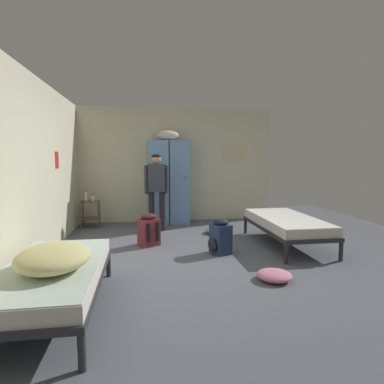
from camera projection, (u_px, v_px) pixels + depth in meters
name	position (u px, v px, depth m)	size (l,w,h in m)	color
ground_plane	(195.00, 256.00, 4.97)	(8.82, 8.82, 0.00)	#565B66
room_backdrop	(117.00, 168.00, 5.87)	(4.49, 5.57, 2.61)	beige
locker_bank	(168.00, 180.00, 7.26)	(0.90, 0.55, 2.07)	#6B93C6
shelf_unit	(90.00, 211.00, 6.91)	(0.38, 0.30, 0.57)	brown
bed_left_front	(53.00, 275.00, 3.11)	(0.90, 1.90, 0.49)	#28282D
bed_right	(286.00, 223.00, 5.51)	(0.90, 1.90, 0.49)	#28282D
bedding_heap	(53.00, 257.00, 2.94)	(0.65, 0.78, 0.23)	#D1C67F
person_traveler	(157.00, 185.00, 6.53)	(0.49, 0.21, 1.55)	black
water_bottle	(86.00, 196.00, 6.88)	(0.06, 0.06, 0.23)	white
lotion_bottle	(93.00, 198.00, 6.85)	(0.06, 0.06, 0.15)	white
backpack_maroon	(149.00, 230.00, 5.51)	(0.40, 0.41, 0.55)	maroon
backpack_navy	(220.00, 237.00, 5.06)	(0.39, 0.38, 0.55)	navy
clothes_pile_pink	(274.00, 275.00, 3.98)	(0.42, 0.43, 0.12)	pink
clothes_pile_grey	(218.00, 231.00, 6.38)	(0.51, 0.49, 0.11)	slate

